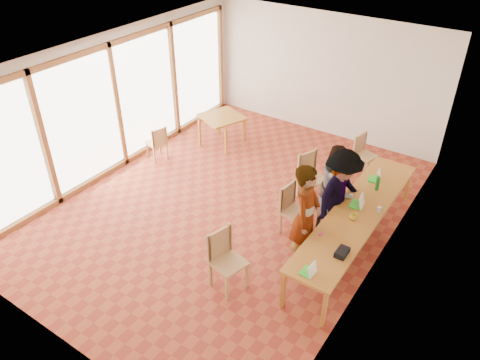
{
  "coord_description": "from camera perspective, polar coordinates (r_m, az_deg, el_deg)",
  "views": [
    {
      "loc": [
        4.41,
        -6.18,
        5.59
      ],
      "look_at": [
        0.57,
        -0.51,
        1.1
      ],
      "focal_mm": 35.0,
      "sensor_mm": 36.0,
      "label": 1
    }
  ],
  "objects": [
    {
      "name": "person_near",
      "position": [
        7.67,
        8.01,
        -4.41
      ],
      "size": [
        0.58,
        0.76,
        1.89
      ],
      "primitive_type": "imported",
      "rotation": [
        0.0,
        0.0,
        1.77
      ],
      "color": "gray",
      "rests_on": "ground"
    },
    {
      "name": "green_bottle",
      "position": [
        8.84,
        16.44,
        -0.41
      ],
      "size": [
        0.07,
        0.07,
        0.28
      ],
      "primitive_type": "cylinder",
      "color": "#1C6B21",
      "rests_on": "communal_table"
    },
    {
      "name": "side_table",
      "position": [
        11.3,
        -2.23,
        7.42
      ],
      "size": [
        0.9,
        0.9,
        0.75
      ],
      "rotation": [
        0.0,
        0.0,
        -0.39
      ],
      "color": "#B67828",
      "rests_on": "ground"
    },
    {
      "name": "chair_empty",
      "position": [
        10.59,
        14.71,
        3.62
      ],
      "size": [
        0.5,
        0.5,
        0.47
      ],
      "rotation": [
        0.0,
        0.0,
        -0.25
      ],
      "color": "tan",
      "rests_on": "ground"
    },
    {
      "name": "clear_glass",
      "position": [
        8.34,
        16.58,
        -3.45
      ],
      "size": [
        0.07,
        0.07,
        0.09
      ],
      "primitive_type": "cylinder",
      "color": "silver",
      "rests_on": "communal_table"
    },
    {
      "name": "person_far",
      "position": [
        8.35,
        12.15,
        -1.88
      ],
      "size": [
        0.85,
        1.24,
        1.77
      ],
      "primitive_type": "imported",
      "rotation": [
        0.0,
        0.0,
        1.4
      ],
      "color": "gray",
      "rests_on": "ground"
    },
    {
      "name": "communal_table",
      "position": [
        8.3,
        14.12,
        -4.01
      ],
      "size": [
        0.8,
        4.0,
        0.75
      ],
      "color": "#B67828",
      "rests_on": "ground"
    },
    {
      "name": "ground",
      "position": [
        9.43,
        -1.17,
        -3.13
      ],
      "size": [
        8.0,
        8.0,
        0.0
      ],
      "primitive_type": "plane",
      "color": "#9C4125",
      "rests_on": "ground"
    },
    {
      "name": "laptop_far",
      "position": [
        9.16,
        16.28,
        0.29
      ],
      "size": [
        0.26,
        0.28,
        0.21
      ],
      "rotation": [
        0.0,
        0.0,
        0.19
      ],
      "color": "#34D72D",
      "rests_on": "communal_table"
    },
    {
      "name": "person_mid",
      "position": [
        8.67,
        11.68,
        -0.8
      ],
      "size": [
        0.65,
        0.83,
        1.67
      ],
      "primitive_type": "imported",
      "rotation": [
        0.0,
        0.0,
        1.6
      ],
      "color": "gray",
      "rests_on": "ground"
    },
    {
      "name": "chair_near",
      "position": [
        7.4,
        -2.0,
        -8.86
      ],
      "size": [
        0.58,
        0.58,
        0.55
      ],
      "rotation": [
        0.0,
        0.0,
        -0.26
      ],
      "color": "tan",
      "rests_on": "ground"
    },
    {
      "name": "wall_back",
      "position": [
        11.82,
        10.23,
        12.49
      ],
      "size": [
        6.0,
        0.1,
        3.0
      ],
      "primitive_type": "cube",
      "color": "beige",
      "rests_on": "ground"
    },
    {
      "name": "laptop_mid",
      "position": [
        8.37,
        14.26,
        -2.73
      ],
      "size": [
        0.26,
        0.29,
        0.22
      ],
      "rotation": [
        0.0,
        0.0,
        0.14
      ],
      "color": "#34D72D",
      "rests_on": "communal_table"
    },
    {
      "name": "window_wall",
      "position": [
        10.45,
        -14.84,
        9.08
      ],
      "size": [
        0.1,
        8.0,
        3.0
      ],
      "primitive_type": "cube",
      "color": "white",
      "rests_on": "ground"
    },
    {
      "name": "pink_phone",
      "position": [
        7.65,
        9.82,
        -6.49
      ],
      "size": [
        0.05,
        0.1,
        0.01
      ],
      "primitive_type": "cube",
      "color": "#B92E5A",
      "rests_on": "communal_table"
    },
    {
      "name": "condiment_cup",
      "position": [
        8.58,
        13.41,
        -1.88
      ],
      "size": [
        0.08,
        0.08,
        0.06
      ],
      "primitive_type": "cylinder",
      "color": "white",
      "rests_on": "communal_table"
    },
    {
      "name": "yellow_mug",
      "position": [
        8.05,
        13.61,
        -4.38
      ],
      "size": [
        0.13,
        0.13,
        0.1
      ],
      "primitive_type": "imported",
      "rotation": [
        0.0,
        0.0,
        -0.1
      ],
      "color": "yellow",
      "rests_on": "communal_table"
    },
    {
      "name": "ceiling",
      "position": [
        8.01,
        -1.42,
        14.54
      ],
      "size": [
        6.0,
        8.0,
        0.04
      ],
      "primitive_type": "cube",
      "color": "white",
      "rests_on": "wall_back"
    },
    {
      "name": "wall_right",
      "position": [
        7.54,
        17.7,
        -1.37
      ],
      "size": [
        0.1,
        8.0,
        3.0
      ],
      "primitive_type": "cube",
      "color": "beige",
      "rests_on": "ground"
    },
    {
      "name": "black_pouch",
      "position": [
        7.32,
        12.33,
        -8.61
      ],
      "size": [
        0.16,
        0.26,
        0.09
      ],
      "primitive_type": "cube",
      "color": "black",
      "rests_on": "communal_table"
    },
    {
      "name": "laptop_near",
      "position": [
        6.93,
        8.49,
        -10.89
      ],
      "size": [
        0.2,
        0.23,
        0.19
      ],
      "rotation": [
        0.0,
        0.0,
        -0.05
      ],
      "color": "#34D72D",
      "rests_on": "communal_table"
    },
    {
      "name": "chair_spare",
      "position": [
        10.86,
        -9.96,
        4.81
      ],
      "size": [
        0.49,
        0.49,
        0.44
      ],
      "rotation": [
        0.0,
        0.0,
        2.83
      ],
      "color": "tan",
      "rests_on": "ground"
    },
    {
      "name": "chair_mid",
      "position": [
        8.5,
        6.32,
        -2.91
      ],
      "size": [
        0.51,
        0.51,
        0.52
      ],
      "rotation": [
        0.0,
        0.0,
        -0.11
      ],
      "color": "tan",
      "rests_on": "ground"
    },
    {
      "name": "wall_front",
      "position": [
        6.4,
        -22.71,
        -9.67
      ],
      "size": [
        6.0,
        0.1,
        3.0
      ],
      "primitive_type": "cube",
      "color": "beige",
      "rests_on": "ground"
    },
    {
      "name": "chair_far",
      "position": [
        9.46,
        8.51,
        1.11
      ],
      "size": [
        0.61,
        0.61,
        0.53
      ],
      "rotation": [
        0.0,
        0.0,
        -0.41
      ],
      "color": "tan",
      "rests_on": "ground"
    }
  ]
}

